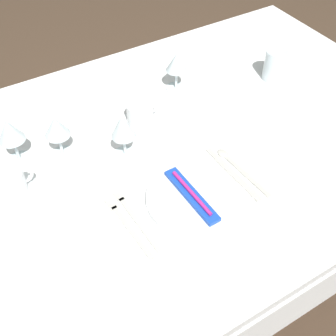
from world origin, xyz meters
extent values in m
plane|color=#4C3828|center=(0.00, 0.00, 0.00)|extent=(6.00, 6.00, 0.00)
cube|color=white|center=(0.00, 0.00, 0.72)|extent=(1.80, 1.10, 0.04)
cube|color=white|center=(0.00, -0.55, 0.61)|extent=(1.80, 0.01, 0.18)
cube|color=white|center=(0.00, 0.55, 0.61)|extent=(1.80, 0.01, 0.18)
cylinder|color=brown|center=(0.80, 0.45, 0.35)|extent=(0.07, 0.07, 0.70)
cylinder|color=white|center=(-0.04, -0.21, 0.75)|extent=(0.24, 0.24, 0.02)
cube|color=blue|center=(-0.04, -0.21, 0.76)|extent=(0.04, 0.21, 0.01)
cylinder|color=#CC268C|center=(-0.04, -0.21, 0.78)|extent=(0.01, 0.17, 0.01)
cube|color=beige|center=(-0.19, -0.21, 0.74)|extent=(0.02, 0.20, 0.00)
cube|color=beige|center=(-0.20, -0.10, 0.74)|extent=(0.02, 0.04, 0.00)
cube|color=beige|center=(-0.22, -0.22, 0.74)|extent=(0.02, 0.19, 0.00)
cube|color=beige|center=(-0.22, -0.12, 0.74)|extent=(0.02, 0.04, 0.00)
cube|color=beige|center=(0.12, -0.21, 0.74)|extent=(0.02, 0.19, 0.00)
cube|color=beige|center=(0.11, -0.10, 0.74)|extent=(0.02, 0.06, 0.00)
cube|color=beige|center=(0.15, -0.22, 0.74)|extent=(0.02, 0.19, 0.00)
ellipsoid|color=beige|center=(0.14, -0.11, 0.74)|extent=(0.03, 0.04, 0.01)
cylinder|color=white|center=(0.00, 0.14, 0.74)|extent=(0.12, 0.12, 0.01)
cylinder|color=white|center=(0.00, 0.14, 0.78)|extent=(0.08, 0.08, 0.06)
torus|color=white|center=(0.05, 0.14, 0.78)|extent=(0.04, 0.01, 0.04)
cylinder|color=white|center=(-0.44, 0.05, 0.74)|extent=(0.14, 0.14, 0.01)
cylinder|color=white|center=(-0.44, 0.05, 0.79)|extent=(0.09, 0.09, 0.07)
torus|color=white|center=(-0.39, 0.05, 0.79)|extent=(0.05, 0.01, 0.05)
cylinder|color=silver|center=(-0.38, 0.17, 0.74)|extent=(0.06, 0.06, 0.01)
cylinder|color=silver|center=(-0.38, 0.17, 0.78)|extent=(0.01, 0.01, 0.07)
cone|color=silver|center=(-0.38, 0.17, 0.85)|extent=(0.07, 0.07, 0.07)
cylinder|color=silver|center=(-0.27, 0.13, 0.74)|extent=(0.06, 0.06, 0.01)
cylinder|color=silver|center=(-0.27, 0.13, 0.78)|extent=(0.01, 0.01, 0.07)
cone|color=silver|center=(-0.27, 0.13, 0.85)|extent=(0.07, 0.07, 0.06)
cylinder|color=silver|center=(0.19, 0.23, 0.74)|extent=(0.07, 0.07, 0.01)
cylinder|color=silver|center=(0.19, 0.23, 0.78)|extent=(0.01, 0.01, 0.07)
cone|color=silver|center=(0.19, 0.23, 0.85)|extent=(0.07, 0.07, 0.06)
cylinder|color=silver|center=(-0.11, 0.03, 0.74)|extent=(0.07, 0.07, 0.01)
cylinder|color=silver|center=(-0.11, 0.03, 0.78)|extent=(0.01, 0.01, 0.07)
cone|color=silver|center=(-0.11, 0.03, 0.85)|extent=(0.07, 0.07, 0.08)
cylinder|color=silver|center=(0.52, 0.11, 0.79)|extent=(0.08, 0.08, 0.11)
camera|label=1|loc=(-0.46, -0.80, 1.62)|focal=45.55mm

